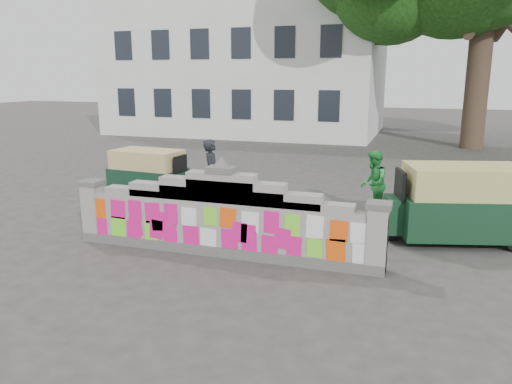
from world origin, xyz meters
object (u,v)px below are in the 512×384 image
cyclist_rider (212,183)px  rickshaw_right (459,203)px  pedestrian (373,184)px  rickshaw_left (150,173)px  cyclist_bike (212,196)px

cyclist_rider → rickshaw_right: bearing=-107.2°
cyclist_rider → pedestrian: size_ratio=1.01×
rickshaw_left → rickshaw_right: bearing=-5.8°
cyclist_rider → rickshaw_right: (5.84, -0.23, 0.00)m
rickshaw_left → cyclist_rider: bearing=-22.6°
pedestrian → rickshaw_right: pedestrian is taller
cyclist_bike → rickshaw_left: (-2.57, 1.32, 0.22)m
cyclist_rider → pedestrian: (3.90, 1.21, -0.01)m
cyclist_rider → rickshaw_right: size_ratio=0.55×
cyclist_bike → rickshaw_left: 2.90m
cyclist_rider → pedestrian: cyclist_rider is taller
rickshaw_right → rickshaw_left: bearing=-25.6°
rickshaw_right → cyclist_bike: bearing=-17.3°
cyclist_rider → rickshaw_right: cyclist_rider is taller
cyclist_bike → rickshaw_right: (5.84, -0.23, 0.36)m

